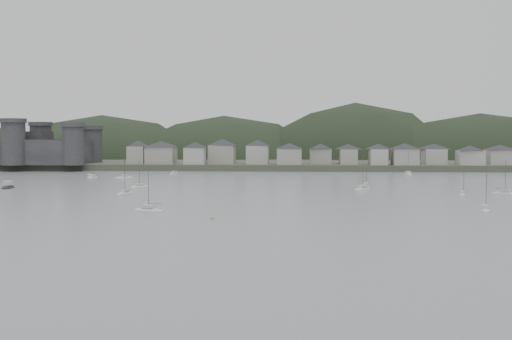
{
  "coord_description": "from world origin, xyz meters",
  "views": [
    {
      "loc": [
        11.97,
        -124.53,
        17.09
      ],
      "look_at": [
        0.0,
        75.0,
        6.0
      ],
      "focal_mm": 44.03,
      "sensor_mm": 36.0,
      "label": 1
    }
  ],
  "objects": [
    {
      "name": "mooring_buoys",
      "position": [
        1.07,
        62.54,
        0.15
      ],
      "size": [
        162.99,
        124.97,
        0.7
      ],
      "color": "gold",
      "rests_on": "ground"
    },
    {
      "name": "sailboat_lead",
      "position": [
        -36.83,
        53.99,
        0.18
      ],
      "size": [
        4.69,
        8.38,
        10.93
      ],
      "rotation": [
        0.0,
        0.0,
        6.0
      ],
      "color": "#BCBCB7",
      "rests_on": "ground"
    },
    {
      "name": "motor_launch_far",
      "position": [
        -80.16,
        72.18,
        0.28
      ],
      "size": [
        4.31,
        9.22,
        4.1
      ],
      "rotation": [
        0.0,
        0.0,
        3.27
      ],
      "color": "black",
      "rests_on": "ground"
    },
    {
      "name": "waterfront_town",
      "position": [
        50.59,
        183.34,
        8.66
      ],
      "size": [
        451.48,
        28.46,
        12.92
      ],
      "color": "gray",
      "rests_on": "far_shore_land"
    },
    {
      "name": "far_shore_land",
      "position": [
        0.0,
        295.0,
        1.5
      ],
      "size": [
        900.0,
        250.0,
        3.0
      ],
      "primitive_type": "cube",
      "color": "#383D2D",
      "rests_on": "ground"
    },
    {
      "name": "forested_ridge",
      "position": [
        4.83,
        269.4,
        -11.28
      ],
      "size": [
        851.55,
        103.94,
        102.57
      ],
      "color": "black",
      "rests_on": "ground"
    },
    {
      "name": "moored_fleet",
      "position": [
        -29.24,
        56.47,
        0.18
      ],
      "size": [
        255.39,
        179.1,
        13.25
      ],
      "color": "#BCBCB7",
      "rests_on": "ground"
    },
    {
      "name": "castle",
      "position": [
        -120.0,
        179.8,
        10.96
      ],
      "size": [
        66.0,
        43.0,
        20.0
      ],
      "color": "#2D2D2F",
      "rests_on": "far_shore_land"
    },
    {
      "name": "ground",
      "position": [
        0.0,
        0.0,
        0.0
      ],
      "size": [
        900.0,
        900.0,
        0.0
      ],
      "primitive_type": "plane",
      "color": "slate",
      "rests_on": "ground"
    }
  ]
}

